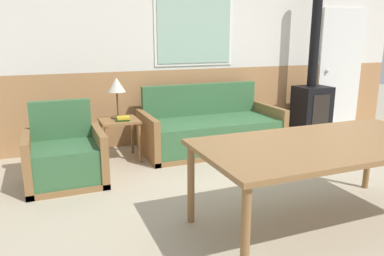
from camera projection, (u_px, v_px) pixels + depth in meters
name	position (u px, v px, depth m)	size (l,w,h in m)	color
ground_plane	(313.00, 207.00, 3.47)	(16.00, 16.00, 0.00)	#B2A58C
wall_back	(201.00, 48.00, 5.50)	(7.20, 0.09, 2.70)	#AD7A4C
couch	(211.00, 131.00, 5.14)	(1.89, 0.88, 0.87)	olive
armchair	(65.00, 159.00, 3.97)	(0.80, 0.72, 0.85)	olive
side_table	(119.00, 127.00, 4.69)	(0.47, 0.47, 0.52)	olive
table_lamp	(117.00, 87.00, 4.65)	(0.22, 0.22, 0.51)	#4C3823
book_stack	(123.00, 119.00, 4.59)	(0.19, 0.16, 0.05)	#2D7F3D
dining_table	(326.00, 149.00, 2.98)	(2.08, 1.02, 0.72)	olive
wood_stove	(312.00, 93.00, 5.88)	(0.51, 0.44, 2.42)	black
entry_door	(340.00, 68.00, 6.49)	(0.91, 0.09, 1.99)	white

